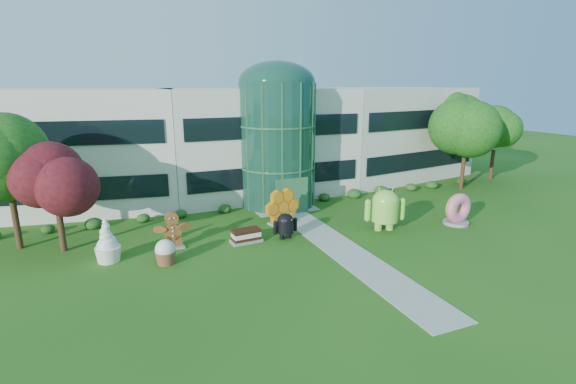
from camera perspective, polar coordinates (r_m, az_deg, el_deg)
name	(u,v)px	position (r m, az deg, el deg)	size (l,w,h in m)	color
ground	(353,257)	(24.67, 8.89, -8.76)	(140.00, 140.00, 0.00)	#215114
building	(254,139)	(39.42, -4.68, 7.17)	(46.00, 15.00, 9.30)	beige
atrium	(277,145)	(33.79, -1.49, 6.41)	(6.00, 6.00, 9.80)	#194738
walkway	(336,245)	(26.24, 6.60, -7.16)	(2.40, 20.00, 0.04)	#9E9E93
tree_red	(57,203)	(27.70, -29.00, -1.28)	(4.00, 4.00, 6.00)	#3F0C14
trees_backdrop	(273,152)	(34.81, -2.09, 5.48)	(52.00, 8.00, 8.40)	#124913
android_green	(385,207)	(28.91, 13.14, -1.96)	(2.92, 1.95, 3.31)	#84D644
android_black	(285,224)	(26.79, -0.37, -4.39)	(1.74, 1.17, 1.98)	black
donut	(457,209)	(31.84, 22.15, -2.10)	(2.21, 1.06, 2.30)	#D45087
gingerbread	(173,230)	(26.21, -15.51, -5.01)	(2.49, 0.96, 2.30)	brown
ice_cream_sandwich	(246,236)	(26.52, -5.75, -5.94)	(1.94, 0.97, 0.87)	black
honeycomb	(282,208)	(29.59, -0.79, -2.24)	(2.89, 1.03, 2.27)	orange
froyo	(107,240)	(25.44, -23.54, -6.02)	(1.49, 1.49, 2.56)	white
cupcake	(165,252)	(24.21, -16.43, -7.84)	(1.19, 1.19, 1.43)	white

